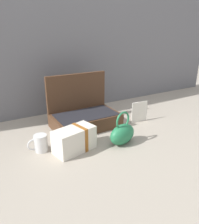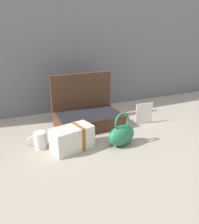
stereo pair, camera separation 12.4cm
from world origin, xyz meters
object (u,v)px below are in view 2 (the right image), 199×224
object	(u,v)px
teal_pouch_handbag	(122,135)
info_card_left	(144,113)
open_suitcase	(87,114)
cream_toiletry_bag	(73,138)
coffee_mug	(40,140)

from	to	relation	value
teal_pouch_handbag	info_card_left	bearing A→B (deg)	35.10
open_suitcase	cream_toiletry_bag	bearing A→B (deg)	-124.66
open_suitcase	teal_pouch_handbag	distance (m)	0.34
teal_pouch_handbag	cream_toiletry_bag	xyz separation A→B (m)	(-0.26, 0.07, 0.00)
open_suitcase	teal_pouch_handbag	size ratio (longest dim) A/B	2.19
open_suitcase	teal_pouch_handbag	xyz separation A→B (m)	(0.07, -0.34, -0.01)
info_card_left	teal_pouch_handbag	bearing A→B (deg)	-140.64
teal_pouch_handbag	coffee_mug	bearing A→B (deg)	160.04
open_suitcase	cream_toiletry_bag	world-z (taller)	open_suitcase
teal_pouch_handbag	cream_toiletry_bag	distance (m)	0.27
open_suitcase	cream_toiletry_bag	distance (m)	0.33
open_suitcase	info_card_left	bearing A→B (deg)	-20.22
coffee_mug	info_card_left	xyz separation A→B (m)	(0.71, 0.05, 0.03)
cream_toiletry_bag	coffee_mug	size ratio (longest dim) A/B	2.23
cream_toiletry_bag	coffee_mug	bearing A→B (deg)	151.67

